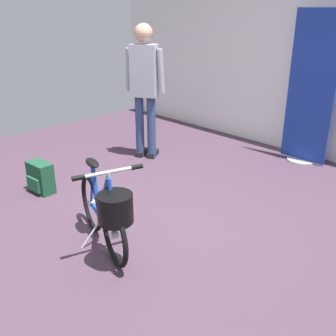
# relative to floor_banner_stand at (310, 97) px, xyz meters

# --- Properties ---
(ground_plane) EXTENTS (7.44, 7.44, 0.00)m
(ground_plane) POSITION_rel_floor_banner_stand_xyz_m (0.02, -2.52, -0.84)
(ground_plane) COLOR #473342
(back_wall) EXTENTS (7.44, 0.10, 2.87)m
(back_wall) POSITION_rel_floor_banner_stand_xyz_m (0.02, 0.30, 0.60)
(back_wall) COLOR white
(back_wall) RESTS_ON ground_plane
(floor_banner_stand) EXTENTS (0.60, 0.36, 1.85)m
(floor_banner_stand) POSITION_rel_floor_banner_stand_xyz_m (0.00, 0.00, 0.00)
(floor_banner_stand) COLOR #B7B7BC
(floor_banner_stand) RESTS_ON ground_plane
(folding_bike_foreground) EXTENTS (1.06, 0.52, 0.77)m
(folding_bike_foreground) POSITION_rel_floor_banner_stand_xyz_m (-0.07, -3.03, -0.46)
(folding_bike_foreground) COLOR black
(folding_bike_foreground) RESTS_ON ground_plane
(visitor_near_wall) EXTENTS (0.47, 0.37, 1.68)m
(visitor_near_wall) POSITION_rel_floor_banner_stand_xyz_m (-1.52, -1.35, 0.13)
(visitor_near_wall) COLOR navy
(visitor_near_wall) RESTS_ON ground_plane
(backpack_on_floor) EXTENTS (0.31, 0.21, 0.33)m
(backpack_on_floor) POSITION_rel_floor_banner_stand_xyz_m (-1.49, -2.87, -0.67)
(backpack_on_floor) COLOR #19472D
(backpack_on_floor) RESTS_ON ground_plane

